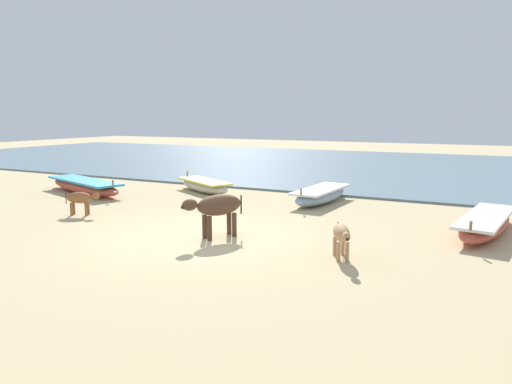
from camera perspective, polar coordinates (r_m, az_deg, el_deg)
name	(u,v)px	position (r m, az deg, el deg)	size (l,w,h in m)	color
ground	(201,236)	(11.08, -6.76, -5.43)	(80.00, 80.00, 0.00)	tan
sea_water	(366,166)	(26.44, 13.40, 3.14)	(60.00, 20.00, 0.08)	slate
fishing_boat_0	(84,186)	(18.11, -20.37, 0.72)	(4.66, 2.35, 0.69)	#B74733
fishing_boat_1	(485,223)	(12.54, 26.41, -3.47)	(1.52, 4.02, 0.64)	#B74733
fishing_boat_3	(321,195)	(15.25, 7.99, -0.35)	(1.25, 3.32, 0.68)	#8CA5B7
fishing_boat_5	(204,185)	(17.34, -6.37, 0.81)	(3.10, 2.26, 0.64)	beige
cow_adult_dark	(217,207)	(10.76, -4.80, -1.84)	(1.05, 1.46, 1.02)	#4C3323
calf_near_tan	(342,234)	(9.35, 10.50, -5.16)	(0.66, 1.02, 0.69)	tan
calf_far_brown	(80,199)	(14.13, -20.80, -0.77)	(0.98, 0.59, 0.66)	brown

